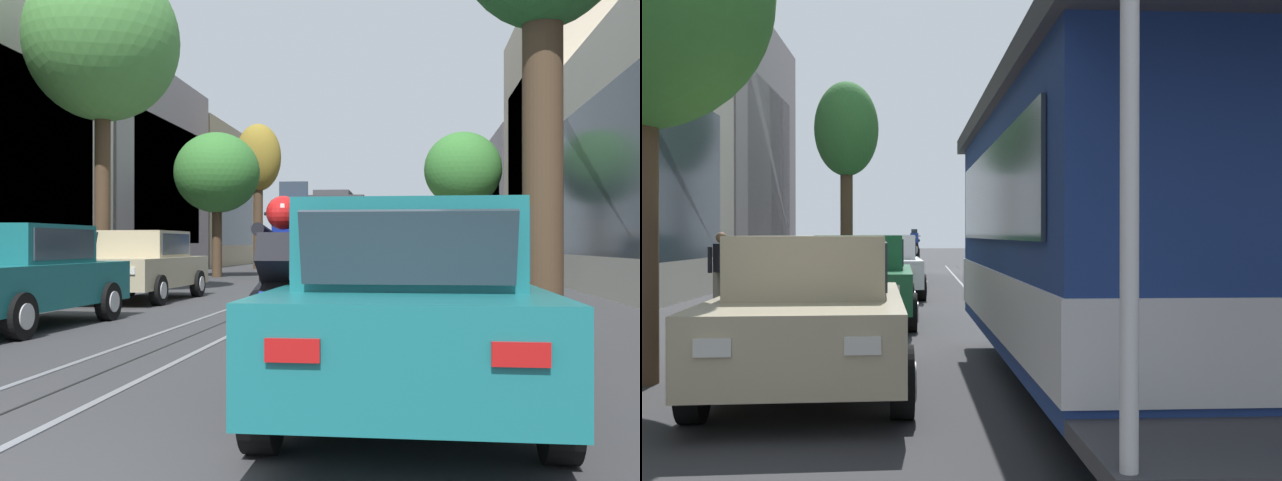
% 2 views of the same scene
% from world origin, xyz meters
% --- Properties ---
extents(ground_plane, '(160.00, 160.00, 0.00)m').
position_xyz_m(ground_plane, '(0.00, 20.13, 0.00)').
color(ground_plane, '#38383A').
extents(trolley_track_rails, '(1.14, 58.33, 0.01)m').
position_xyz_m(trolley_track_rails, '(0.00, 23.16, 0.00)').
color(trolley_track_rails, gray).
rests_on(trolley_track_rails, ground).
extents(parked_car_red_near_left, '(2.14, 4.42, 1.58)m').
position_xyz_m(parked_car_red_near_left, '(-2.83, 2.28, 0.80)').
color(parked_car_red_near_left, red).
rests_on(parked_car_red_near_left, ground).
extents(parked_car_teal_second_left, '(2.14, 4.42, 1.58)m').
position_xyz_m(parked_car_teal_second_left, '(-2.94, 8.11, 0.80)').
color(parked_car_teal_second_left, '#196B70').
rests_on(parked_car_teal_second_left, ground).
extents(parked_car_beige_mid_left, '(2.07, 4.39, 1.58)m').
position_xyz_m(parked_car_beige_mid_left, '(-3.04, 13.85, 0.80)').
color(parked_car_beige_mid_left, '#C1B28E').
rests_on(parked_car_beige_mid_left, ground).
extents(parked_car_teal_near_right, '(2.02, 4.37, 1.58)m').
position_xyz_m(parked_car_teal_near_right, '(3.04, 3.02, 0.80)').
color(parked_car_teal_near_right, '#196B70').
rests_on(parked_car_teal_near_right, ground).
extents(parked_car_green_second_right, '(2.09, 4.40, 1.58)m').
position_xyz_m(parked_car_green_second_right, '(3.00, 9.03, 0.80)').
color(parked_car_green_second_right, '#1E6038').
rests_on(parked_car_green_second_right, ground).
extents(parked_car_white_mid_right, '(2.12, 4.41, 1.58)m').
position_xyz_m(parked_car_white_mid_right, '(2.78, 14.85, 0.80)').
color(parked_car_white_mid_right, silver).
rests_on(parked_car_white_mid_right, ground).
extents(parked_car_green_fourth_right, '(2.07, 4.39, 1.58)m').
position_xyz_m(parked_car_green_fourth_right, '(2.96, 21.09, 0.80)').
color(parked_car_green_fourth_right, '#1E6038').
rests_on(parked_car_green_fourth_right, ground).
extents(parked_car_beige_fifth_right, '(2.14, 4.42, 1.58)m').
position_xyz_m(parked_car_beige_fifth_right, '(3.02, 27.50, 0.80)').
color(parked_car_beige_fifth_right, '#C1B28E').
rests_on(parked_car_beige_fifth_right, ground).
extents(street_tree_kerb_left_near, '(3.67, 3.43, 7.46)m').
position_xyz_m(street_tree_kerb_left_near, '(-4.92, 3.97, 5.49)').
color(street_tree_kerb_left_near, brown).
rests_on(street_tree_kerb_left_near, ground).
extents(street_tree_kerb_left_second, '(3.80, 4.14, 8.38)m').
position_xyz_m(street_tree_kerb_left_second, '(-4.65, 15.38, 6.33)').
color(street_tree_kerb_left_second, '#4C3826').
rests_on(street_tree_kerb_left_second, ground).
extents(street_tree_kerb_right_near, '(2.32, 2.37, 7.13)m').
position_xyz_m(street_tree_kerb_right_near, '(4.51, 5.93, 5.28)').
color(street_tree_kerb_right_near, '#4C3826').
rests_on(street_tree_kerb_right_near, ground).
extents(cable_car_trolley, '(2.68, 9.15, 3.28)m').
position_xyz_m(cable_car_trolley, '(-0.00, 27.85, 1.66)').
color(cable_car_trolley, navy).
rests_on(cable_car_trolley, ground).
extents(motorcycle_with_rider, '(0.51, 1.86, 1.81)m').
position_xyz_m(motorcycle_with_rider, '(2.09, 3.04, 0.95)').
color(motorcycle_with_rider, black).
rests_on(motorcycle_with_rider, ground).
extents(pedestrian_on_left_pavement, '(0.55, 0.42, 1.64)m').
position_xyz_m(pedestrian_on_left_pavement, '(5.92, 19.00, 0.93)').
color(pedestrian_on_left_pavement, slate).
rests_on(pedestrian_on_left_pavement, ground).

